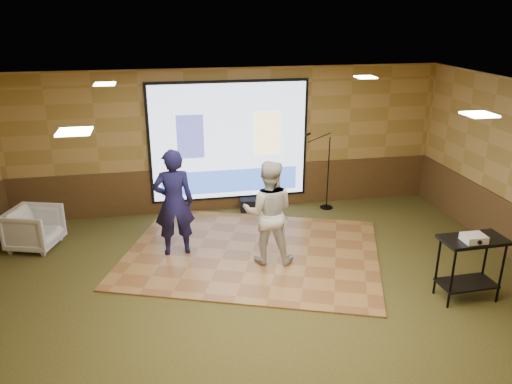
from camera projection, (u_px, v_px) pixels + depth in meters
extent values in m
plane|color=#293719|center=(262.00, 292.00, 7.68)|extent=(9.00, 9.00, 0.00)
cube|color=#A88646|center=(229.00, 141.00, 10.39)|extent=(9.00, 0.04, 3.00)
cube|color=#A88646|center=(352.00, 359.00, 3.94)|extent=(9.00, 0.04, 3.00)
cube|color=beige|center=(263.00, 96.00, 6.64)|extent=(9.00, 7.00, 0.04)
cube|color=#4C2C19|center=(230.00, 188.00, 10.72)|extent=(9.00, 0.04, 0.95)
cube|color=black|center=(229.00, 142.00, 10.34)|extent=(3.32, 0.03, 2.52)
cube|color=#C9D9FF|center=(229.00, 142.00, 10.31)|extent=(3.20, 0.02, 2.40)
cube|color=#3C3D86|center=(190.00, 137.00, 10.10)|extent=(0.55, 0.01, 0.90)
cube|color=#FBE291|center=(267.00, 133.00, 10.39)|extent=(0.55, 0.01, 0.90)
cube|color=blue|center=(230.00, 181.00, 10.59)|extent=(2.88, 0.01, 0.50)
cube|color=beige|center=(105.00, 84.00, 7.92)|extent=(0.32, 0.32, 0.02)
cube|color=beige|center=(366.00, 77.00, 8.70)|extent=(0.32, 0.32, 0.02)
cube|color=beige|center=(74.00, 132.00, 4.88)|extent=(0.32, 0.32, 0.02)
cube|color=beige|center=(479.00, 115.00, 5.66)|extent=(0.32, 0.32, 0.02)
cube|color=olive|center=(252.00, 252.00, 8.88)|extent=(5.28, 4.65, 0.03)
imported|color=#171543|center=(174.00, 203.00, 8.52)|extent=(0.71, 0.48, 1.89)
imported|color=beige|center=(268.00, 212.00, 8.26)|extent=(1.00, 0.86, 1.78)
cylinder|color=black|center=(452.00, 279.00, 7.11)|extent=(0.04, 0.04, 0.94)
cylinder|color=black|center=(501.00, 274.00, 7.25)|extent=(0.04, 0.04, 0.94)
cylinder|color=black|center=(437.00, 266.00, 7.48)|extent=(0.04, 0.04, 0.94)
cylinder|color=black|center=(485.00, 261.00, 7.62)|extent=(0.04, 0.04, 0.94)
cube|color=black|center=(474.00, 240.00, 7.19)|extent=(0.94, 0.49, 0.05)
cube|color=black|center=(466.00, 283.00, 7.44)|extent=(0.84, 0.44, 0.03)
cube|color=white|center=(474.00, 238.00, 7.07)|extent=(0.31, 0.26, 0.10)
cylinder|color=black|center=(326.00, 207.00, 10.90)|extent=(0.27, 0.27, 0.02)
cylinder|color=black|center=(328.00, 173.00, 10.63)|extent=(0.02, 0.02, 1.58)
cylinder|color=black|center=(319.00, 138.00, 10.31)|extent=(0.50, 0.02, 0.20)
cylinder|color=black|center=(308.00, 134.00, 10.24)|extent=(0.12, 0.05, 0.08)
imported|color=gray|center=(34.00, 228.00, 8.98)|extent=(1.03, 1.02, 0.75)
cube|color=black|center=(250.00, 205.00, 10.70)|extent=(0.45, 0.32, 0.26)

